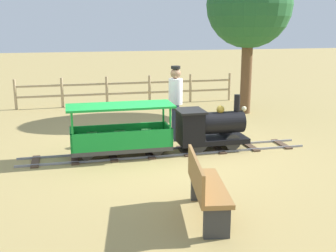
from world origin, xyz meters
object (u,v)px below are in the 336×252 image
passenger_car (121,135)px  oak_tree_near (249,6)px  locomotive (209,127)px  park_bench (205,188)px  conductor_person (176,97)px

passenger_car → oak_tree_near: (-3.22, 3.94, 2.52)m
oak_tree_near → passenger_car: bearing=-50.7°
locomotive → passenger_car: size_ratio=0.72×
park_bench → locomotive: bearing=160.4°
conductor_person → park_bench: (3.78, -0.57, -0.54)m
passenger_car → oak_tree_near: bearing=129.3°
conductor_person → oak_tree_near: bearing=131.3°
passenger_car → locomotive: bearing=90.0°
oak_tree_near → conductor_person: bearing=-48.7°
locomotive → passenger_car: 1.77m
conductor_person → oak_tree_near: oak_tree_near is taller
locomotive → park_bench: (2.88, -1.03, -0.07)m
locomotive → conductor_person: 1.12m
conductor_person → park_bench: conductor_person is taller
locomotive → oak_tree_near: oak_tree_near is taller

